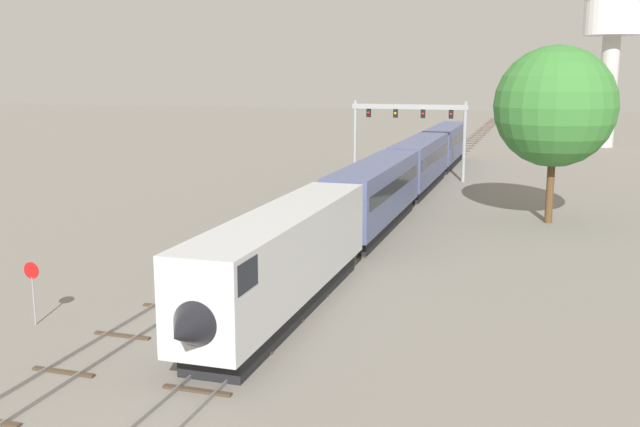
{
  "coord_description": "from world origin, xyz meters",
  "views": [
    {
      "loc": [
        13.1,
        -27.49,
        10.98
      ],
      "look_at": [
        1.0,
        12.0,
        3.0
      ],
      "focal_mm": 40.73,
      "sensor_mm": 36.0,
      "label": 1
    }
  ],
  "objects_px": {
    "signal_gantry": "(409,122)",
    "trackside_tree_left": "(555,107)",
    "passenger_train": "(402,175)",
    "water_tower": "(613,29)",
    "stop_sign": "(33,284)"
  },
  "relations": [
    {
      "from": "signal_gantry",
      "to": "trackside_tree_left",
      "type": "xyz_separation_m",
      "value": [
        14.11,
        -19.24,
        2.61
      ]
    },
    {
      "from": "passenger_train",
      "to": "trackside_tree_left",
      "type": "bearing_deg",
      "value": -17.31
    },
    {
      "from": "water_tower",
      "to": "stop_sign",
      "type": "relative_size",
      "value": 7.92
    },
    {
      "from": "stop_sign",
      "to": "trackside_tree_left",
      "type": "bearing_deg",
      "value": 54.12
    },
    {
      "from": "passenger_train",
      "to": "stop_sign",
      "type": "relative_size",
      "value": 26.81
    },
    {
      "from": "passenger_train",
      "to": "signal_gantry",
      "type": "xyz_separation_m",
      "value": [
        -2.25,
        15.54,
        3.4
      ]
    },
    {
      "from": "passenger_train",
      "to": "signal_gantry",
      "type": "distance_m",
      "value": 16.07
    },
    {
      "from": "signal_gantry",
      "to": "trackside_tree_left",
      "type": "distance_m",
      "value": 24.01
    },
    {
      "from": "passenger_train",
      "to": "stop_sign",
      "type": "bearing_deg",
      "value": -106.43
    },
    {
      "from": "trackside_tree_left",
      "to": "stop_sign",
      "type": "bearing_deg",
      "value": -125.88
    },
    {
      "from": "trackside_tree_left",
      "to": "water_tower",
      "type": "bearing_deg",
      "value": 82.44
    },
    {
      "from": "passenger_train",
      "to": "water_tower",
      "type": "relative_size",
      "value": 3.38
    },
    {
      "from": "signal_gantry",
      "to": "stop_sign",
      "type": "bearing_deg",
      "value": -98.9
    },
    {
      "from": "passenger_train",
      "to": "signal_gantry",
      "type": "height_order",
      "value": "signal_gantry"
    },
    {
      "from": "stop_sign",
      "to": "passenger_train",
      "type": "bearing_deg",
      "value": 73.57
    }
  ]
}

